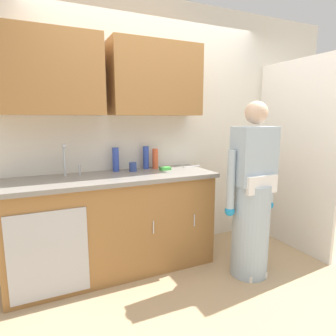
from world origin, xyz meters
TOP-DOWN VIEW (x-y plane):
  - ground_plane at (0.00, 0.00)m, footprint 9.00×9.00m
  - kitchen_wall_with_uppers at (-0.14, 0.99)m, footprint 4.80×0.44m
  - closet_door_panel at (1.45, 0.40)m, footprint 0.04×1.10m
  - counter_cabinet at (-0.55, 0.70)m, footprint 1.90×0.62m
  - countertop at (-0.55, 0.70)m, footprint 1.96×0.66m
  - sink at (-0.91, 0.71)m, footprint 0.50×0.36m
  - person_at_sink at (0.58, 0.07)m, footprint 0.55×0.34m
  - bottle_water_tall at (-0.46, 0.91)m, footprint 0.07×0.07m
  - bottle_soap at (-0.03, 0.90)m, footprint 0.06×0.06m
  - bottle_cleaner_spray at (-0.13, 0.93)m, footprint 0.06×0.06m
  - cup_by_sink at (-0.31, 0.83)m, footprint 0.08×0.08m
  - knife_on_counter at (0.38, 0.83)m, footprint 0.24×0.08m
  - sponge at (0.02, 0.77)m, footprint 0.11×0.07m

SIDE VIEW (x-z plane):
  - ground_plane at x=0.00m, z-range 0.00..0.00m
  - counter_cabinet at x=-0.55m, z-range 0.00..0.90m
  - person_at_sink at x=0.58m, z-range -0.12..1.50m
  - countertop at x=-0.55m, z-range 0.90..0.94m
  - sink at x=-0.91m, z-range 0.75..1.10m
  - knife_on_counter at x=0.38m, z-range 0.94..0.95m
  - sponge at x=0.02m, z-range 0.94..0.97m
  - cup_by_sink at x=-0.31m, z-range 0.94..1.03m
  - bottle_soap at x=-0.03m, z-range 0.94..1.15m
  - closet_door_panel at x=1.45m, z-range 0.00..2.10m
  - bottle_cleaner_spray at x=-0.13m, z-range 0.94..1.18m
  - bottle_water_tall at x=-0.46m, z-range 0.94..1.18m
  - kitchen_wall_with_uppers at x=-0.14m, z-range 0.13..2.83m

